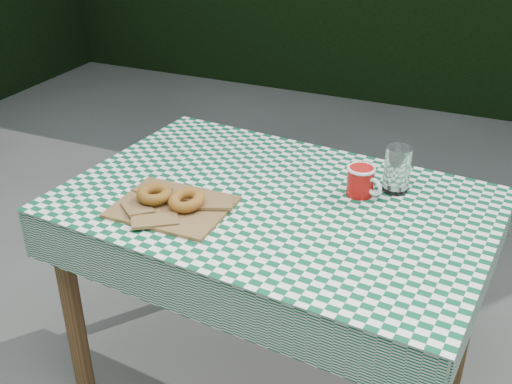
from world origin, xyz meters
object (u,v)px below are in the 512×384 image
(coffee_mug, at_px, (360,181))
(drinking_glass, at_px, (397,169))
(table, at_px, (274,305))
(paper_bag, at_px, (172,206))

(coffee_mug, height_order, drinking_glass, drinking_glass)
(table, height_order, paper_bag, paper_bag)
(paper_bag, relative_size, coffee_mug, 2.01)
(table, distance_m, coffee_mug, 0.49)
(table, height_order, drinking_glass, drinking_glass)
(paper_bag, xyz_separation_m, drinking_glass, (0.54, 0.35, 0.06))
(paper_bag, distance_m, coffee_mug, 0.54)
(table, xyz_separation_m, paper_bag, (-0.24, -0.16, 0.39))
(coffee_mug, distance_m, drinking_glass, 0.11)
(table, bearing_deg, paper_bag, -140.16)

